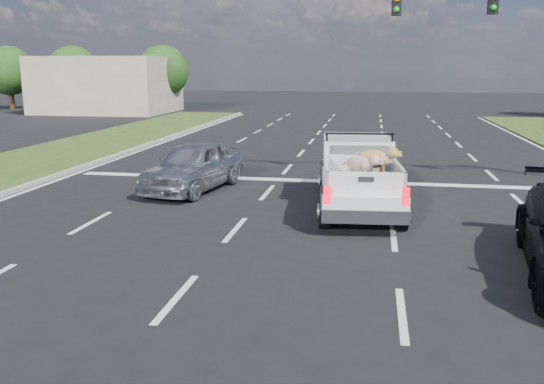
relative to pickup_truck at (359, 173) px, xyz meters
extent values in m
plane|color=black|center=(-0.90, -6.62, -0.91)|extent=(160.00, 160.00, 0.00)
cube|color=silver|center=(-6.15, -0.62, -0.90)|extent=(0.12, 60.00, 0.01)
cube|color=silver|center=(-2.65, -0.62, -0.90)|extent=(0.12, 60.00, 0.01)
cube|color=silver|center=(0.85, -0.62, -0.90)|extent=(0.12, 60.00, 0.01)
cube|color=silver|center=(4.35, -0.62, -0.90)|extent=(0.12, 60.00, 0.01)
cube|color=silver|center=(-9.70, -0.62, -0.90)|extent=(0.15, 60.00, 0.01)
cube|color=silver|center=(-0.90, 3.38, -0.90)|extent=(17.00, 0.45, 0.01)
cube|color=#BFB192|center=(-20.90, 29.38, 1.29)|extent=(10.00, 8.00, 4.40)
cylinder|color=#332114|center=(-30.90, 31.38, 0.17)|extent=(0.44, 0.44, 2.16)
sphere|color=#14370F|center=(-30.90, 31.38, 2.39)|extent=(4.20, 4.20, 4.20)
cylinder|color=#332114|center=(-24.90, 31.38, 0.17)|extent=(0.44, 0.44, 2.16)
sphere|color=#14370F|center=(-24.90, 31.38, 2.39)|extent=(4.20, 4.20, 4.20)
cylinder|color=#332114|center=(-16.90, 31.38, 0.17)|extent=(0.44, 0.44, 2.16)
sphere|color=#14370F|center=(-16.90, 31.38, 2.39)|extent=(4.20, 4.20, 4.20)
cylinder|color=black|center=(-0.67, -2.13, -0.54)|extent=(0.34, 0.76, 0.74)
cylinder|color=black|center=(1.02, -1.99, -0.54)|extent=(0.34, 0.76, 0.74)
cylinder|color=black|center=(-0.98, 1.45, -0.54)|extent=(0.34, 0.76, 0.74)
cylinder|color=black|center=(0.71, 1.60, -0.54)|extent=(0.34, 0.76, 0.74)
cube|color=silver|center=(0.01, -0.22, -0.26)|extent=(2.29, 5.30, 0.51)
cube|color=silver|center=(-0.09, 0.99, 0.41)|extent=(1.98, 2.38, 0.84)
cube|color=black|center=(0.00, -0.11, 0.44)|extent=(1.51, 0.16, 0.60)
cylinder|color=black|center=(-0.01, 0.03, 1.02)|extent=(1.75, 0.20, 0.05)
cube|color=black|center=(0.11, -1.36, -0.04)|extent=(1.94, 2.62, 0.06)
cube|color=silver|center=(-0.71, -1.43, 0.24)|extent=(0.29, 2.48, 0.51)
cube|color=silver|center=(0.94, -1.28, 0.24)|extent=(0.29, 2.48, 0.51)
cube|color=silver|center=(0.22, -2.55, 0.24)|extent=(1.73, 0.23, 0.51)
cube|color=red|center=(-0.59, -2.83, 0.02)|extent=(0.16, 0.07, 0.39)
cube|color=red|center=(1.06, -2.69, 0.02)|extent=(0.16, 0.07, 0.39)
cube|color=black|center=(0.23, -2.69, -0.44)|extent=(1.89, 0.45, 0.29)
imported|color=#ACAFB3|center=(-4.89, 1.40, -0.18)|extent=(2.48, 4.50, 1.45)
camera|label=1|loc=(0.32, -14.79, 2.68)|focal=38.00mm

